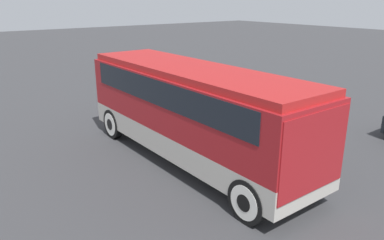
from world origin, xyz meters
name	(u,v)px	position (x,y,z in m)	size (l,w,h in m)	color
ground_plane	(192,160)	(0.00, 0.00, 0.00)	(120.00, 120.00, 0.00)	#38383A
tour_bus	(194,106)	(0.10, 0.00, 1.94)	(9.44, 2.64, 3.21)	#B7B2A8
parked_car_near	(208,91)	(-5.16, 4.92, 0.70)	(4.30, 1.95, 1.40)	navy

